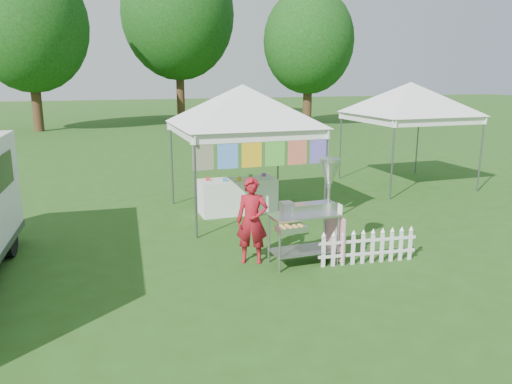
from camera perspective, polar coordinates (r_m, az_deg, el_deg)
name	(u,v)px	position (r m, az deg, el deg)	size (l,w,h in m)	color
ground	(303,266)	(8.72, 5.43, -8.42)	(120.00, 120.00, 0.00)	#294E16
canopy_main	(242,85)	(11.38, -1.55, 12.15)	(4.24, 4.24, 3.45)	#59595E
canopy_right	(411,82)	(15.21, 17.31, 11.88)	(4.24, 4.24, 3.45)	#59595E
tree_left	(29,25)	(31.59, -24.51, 16.93)	(6.40, 6.40, 9.53)	#382614
tree_mid	(178,15)	(36.15, -8.92, 19.39)	(7.60, 7.60, 11.52)	#382614
tree_right	(309,42)	(32.32, 6.05, 16.73)	(5.60, 5.60, 8.42)	#382614
donut_cart	(314,203)	(8.57, 6.69, -1.28)	(1.31, 0.92, 1.82)	gray
vendor	(252,221)	(8.62, -0.45, -3.30)	(0.55, 0.36, 1.51)	maroon
picket_fence	(368,248)	(8.91, 12.64, -6.22)	(1.79, 0.22, 0.56)	white
display_table	(238,196)	(11.82, -2.10, -0.46)	(1.80, 0.70, 0.81)	white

